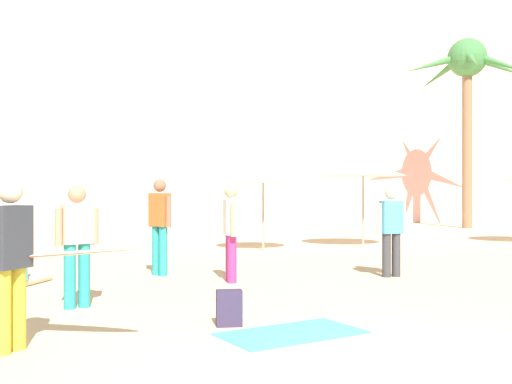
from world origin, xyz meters
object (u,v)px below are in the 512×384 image
backpack (229,308)px  person_far_right (160,222)px  cafe_umbrella_0 (263,176)px  person_mid_right (77,241)px  beach_towel (292,333)px  person_near_right (20,267)px  cafe_umbrella_3 (363,169)px  person_mid_left (231,229)px  person_near_left (12,257)px  palm_tree_left (468,74)px  person_mid_center (391,228)px

backpack → person_far_right: (-0.69, 4.42, 0.79)m
cafe_umbrella_0 → person_mid_right: (-4.01, -7.33, -1.07)m
beach_towel → person_far_right: (-1.32, 4.95, 0.99)m
beach_towel → person_near_right: bearing=131.7°
cafe_umbrella_3 → person_mid_right: size_ratio=1.49×
beach_towel → person_mid_left: 4.01m
beach_towel → person_far_right: bearing=104.9°
beach_towel → person_near_left: bearing=-177.6°
person_mid_left → person_mid_right: person_mid_left is taller
person_near_left → backpack: bearing=47.8°
beach_towel → cafe_umbrella_3: bearing=65.3°
cafe_umbrella_0 → person_mid_right: cafe_umbrella_0 is taller
palm_tree_left → person_far_right: bearing=-137.1°
beach_towel → person_mid_right: (-2.49, 1.96, 0.90)m
cafe_umbrella_0 → person_far_right: cafe_umbrella_0 is taller
cafe_umbrella_0 → person_mid_right: bearing=-118.7°
backpack → person_near_right: (-3.00, 3.55, 0.11)m
cafe_umbrella_3 → person_near_left: cafe_umbrella_3 is taller
person_near_right → backpack: bearing=-116.6°
palm_tree_left → person_mid_center: (-9.27, -13.45, -5.76)m
palm_tree_left → cafe_umbrella_0: palm_tree_left is taller
cafe_umbrella_0 → person_near_right: 7.51m
palm_tree_left → beach_towel: bearing=-124.9°
palm_tree_left → cafe_umbrella_0: bearing=-142.5°
beach_towel → person_near_left: 3.03m
cafe_umbrella_3 → person_mid_center: size_ratio=1.48×
beach_towel → palm_tree_left: bearing=55.1°
cafe_umbrella_3 → beach_towel: (-4.56, -9.92, -2.21)m
cafe_umbrella_3 → backpack: (-5.19, -9.39, -2.01)m
beach_towel → person_far_right: person_far_right is taller
backpack → person_near_right: 4.66m
person_near_right → person_mid_left: bearing=-69.7°
palm_tree_left → person_near_left: bearing=-130.6°
cafe_umbrella_3 → person_mid_center: (-1.68, -5.92, -1.31)m
person_near_right → beach_towel: bearing=-115.1°
palm_tree_left → person_near_left: palm_tree_left is taller
cafe_umbrella_3 → person_mid_left: cafe_umbrella_3 is taller
person_near_left → person_far_right: bearing=104.5°
beach_towel → person_far_right: 5.22m
cafe_umbrella_0 → person_near_left: cafe_umbrella_0 is taller
person_mid_right → person_far_right: person_far_right is taller
beach_towel → person_mid_right: bearing=141.8°
person_near_left → cafe_umbrella_0: bearing=96.7°
cafe_umbrella_3 → person_near_left: 12.57m
person_mid_center → person_mid_right: 5.74m
palm_tree_left → person_far_right: 19.23m
cafe_umbrella_3 → beach_towel: 11.14m
backpack → person_near_right: person_near_right is taller
beach_towel → person_mid_center: bearing=54.3°
person_mid_right → person_near_right: 2.48m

